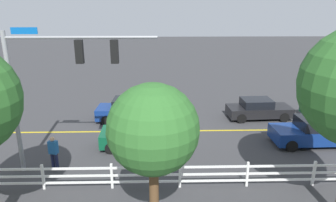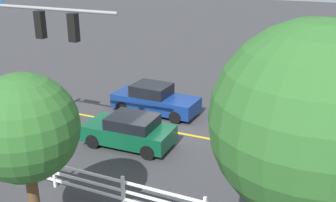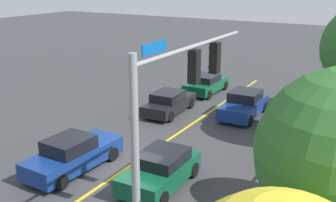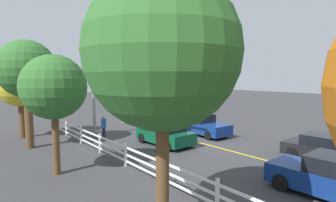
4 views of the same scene
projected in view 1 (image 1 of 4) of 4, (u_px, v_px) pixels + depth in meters
name	position (u px, v px, depth m)	size (l,w,h in m)	color
ground_plane	(149.00, 131.00, 19.16)	(120.00, 120.00, 0.00)	#38383A
lane_center_stripe	(213.00, 130.00, 19.25)	(28.00, 0.16, 0.01)	gold
signal_assembly	(54.00, 74.00, 13.33)	(6.51, 0.38, 6.62)	gray
car_0	(138.00, 134.00, 16.95)	(3.97, 2.02, 1.42)	#0C4C2D
car_1	(258.00, 109.00, 21.17)	(4.37, 2.00, 1.39)	black
car_2	(312.00, 132.00, 17.19)	(4.30, 2.02, 1.54)	navy
car_3	(131.00, 110.00, 20.73)	(4.68, 2.02, 1.55)	navy
car_4	(334.00, 109.00, 21.22)	(4.18, 1.95, 1.36)	#0C4C2D
pedestrian	(54.00, 152.00, 14.43)	(0.45, 0.34, 1.69)	#191E3F
white_rail_fence	(214.00, 174.00, 13.15)	(26.10, 0.10, 1.15)	white
tree_1	(153.00, 130.00, 9.32)	(2.84, 2.84, 5.34)	brown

